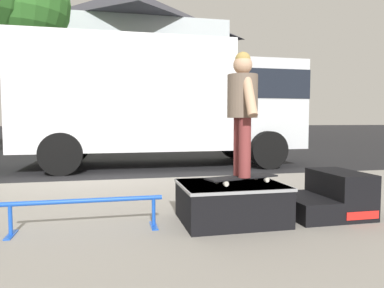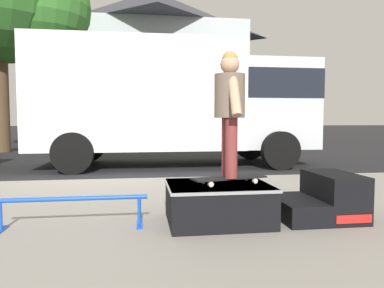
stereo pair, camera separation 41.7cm
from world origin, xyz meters
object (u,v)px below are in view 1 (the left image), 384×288
(skate_box, at_px, (231,201))
(kicker_ramp, at_px, (329,197))
(box_truck, at_px, (164,99))
(grind_rail, at_px, (85,207))
(skater_kid, at_px, (242,104))
(skateboard, at_px, (242,178))

(skate_box, relative_size, kicker_ramp, 1.24)
(kicker_ramp, distance_m, box_truck, 5.85)
(grind_rail, distance_m, skater_kid, 1.83)
(grind_rail, xyz_separation_m, skateboard, (1.55, -0.01, 0.22))
(grind_rail, xyz_separation_m, box_truck, (1.56, 5.60, 1.35))
(kicker_ramp, distance_m, skater_kid, 1.43)
(box_truck, bearing_deg, skater_kid, -90.17)
(grind_rail, xyz_separation_m, skater_kid, (1.55, -0.01, 0.97))
(skate_box, distance_m, box_truck, 5.77)
(skateboard, distance_m, box_truck, 5.72)
(kicker_ramp, distance_m, skateboard, 1.05)
(kicker_ramp, height_order, grind_rail, kicker_ramp)
(skateboard, bearing_deg, grind_rail, 179.81)
(box_truck, bearing_deg, skate_box, -91.31)
(skate_box, bearing_deg, box_truck, 88.69)
(box_truck, bearing_deg, skateboard, -90.17)
(skateboard, relative_size, box_truck, 0.12)
(skateboard, height_order, skater_kid, skater_kid)
(skate_box, bearing_deg, skateboard, -3.03)
(skate_box, distance_m, skater_kid, 1.00)
(kicker_ramp, bearing_deg, skate_box, 179.98)
(skate_box, xyz_separation_m, skateboard, (0.11, -0.01, 0.24))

